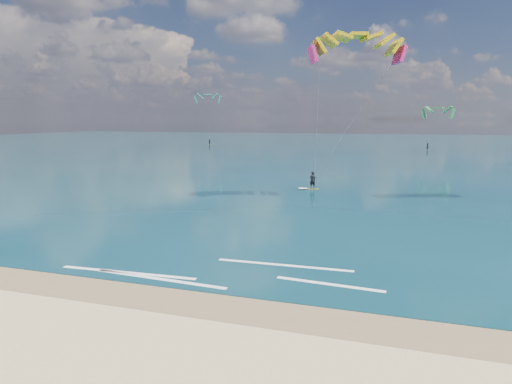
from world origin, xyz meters
The scene contains 6 objects.
ground centered at (0.00, 40.00, 0.00)m, with size 320.00×320.00×0.00m, color tan.
wet_sand_strip centered at (0.00, 3.00, 0.00)m, with size 320.00×2.40×0.01m, color brown.
sea centered at (0.00, 104.00, 0.02)m, with size 320.00×200.00×0.04m, color #093035.
kitesurfer_main centered at (1.47, 28.10, 7.35)m, with size 10.74×8.67×14.39m.
shoreline_foam centered at (-0.05, 6.01, 0.05)m, with size 14.01×3.90×0.01m.
distant_kites centered at (-0.86, 84.25, 5.54)m, with size 79.45×35.02×12.78m.
Camera 1 is at (7.38, -11.36, 6.64)m, focal length 32.00 mm.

